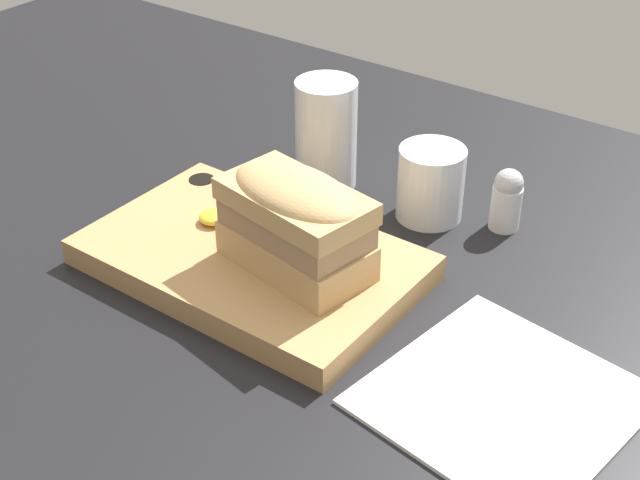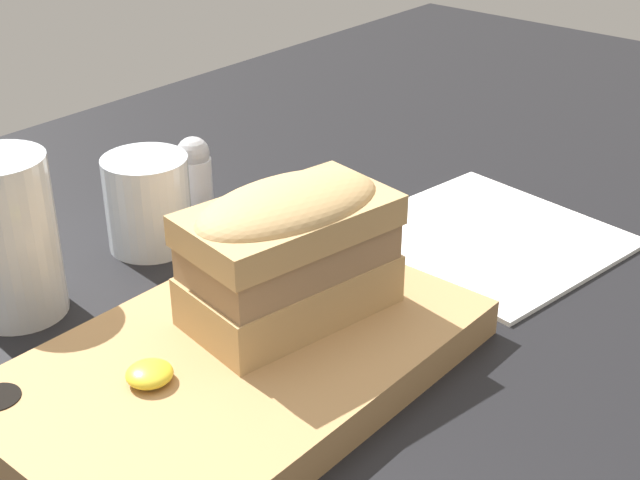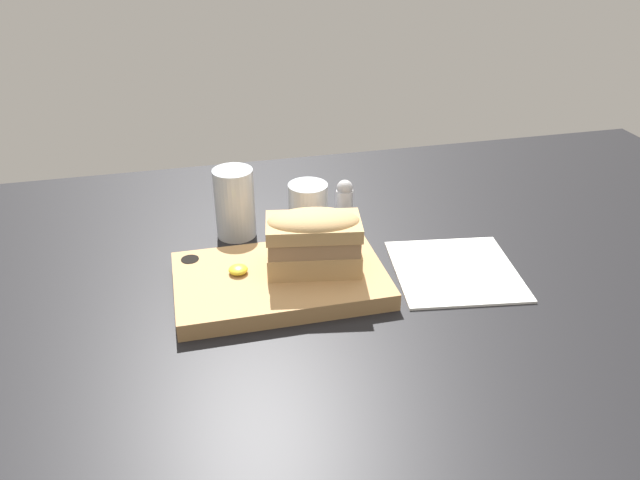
# 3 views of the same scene
# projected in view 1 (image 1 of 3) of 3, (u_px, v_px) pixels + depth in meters

# --- Properties ---
(dining_table) EXTENTS (1.80, 0.99, 0.02)m
(dining_table) POSITION_uv_depth(u_px,v_px,m) (321.00, 298.00, 0.84)
(dining_table) COLOR black
(dining_table) RESTS_ON ground
(serving_board) EXTENTS (0.31, 0.20, 0.03)m
(serving_board) POSITION_uv_depth(u_px,v_px,m) (251.00, 259.00, 0.86)
(serving_board) COLOR tan
(serving_board) RESTS_ON dining_table
(sandwich) EXTENTS (0.15, 0.10, 0.09)m
(sandwich) POSITION_uv_depth(u_px,v_px,m) (296.00, 219.00, 0.80)
(sandwich) COLOR tan
(sandwich) RESTS_ON serving_board
(mustard_dollop) EXTENTS (0.03, 0.03, 0.01)m
(mustard_dollop) POSITION_uv_depth(u_px,v_px,m) (216.00, 215.00, 0.89)
(mustard_dollop) COLOR yellow
(mustard_dollop) RESTS_ON serving_board
(water_glass) EXTENTS (0.07, 0.07, 0.12)m
(water_glass) POSITION_uv_depth(u_px,v_px,m) (326.00, 141.00, 0.98)
(water_glass) COLOR silver
(water_glass) RESTS_ON dining_table
(wine_glass) EXTENTS (0.07, 0.07, 0.08)m
(wine_glass) POSITION_uv_depth(u_px,v_px,m) (430.00, 186.00, 0.93)
(wine_glass) COLOR silver
(wine_glass) RESTS_ON dining_table
(napkin) EXTENTS (0.22, 0.22, 0.00)m
(napkin) POSITION_uv_depth(u_px,v_px,m) (502.00, 399.00, 0.71)
(napkin) COLOR white
(napkin) RESTS_ON dining_table
(salt_shaker) EXTENTS (0.03, 0.03, 0.07)m
(salt_shaker) POSITION_uv_depth(u_px,v_px,m) (507.00, 199.00, 0.91)
(salt_shaker) COLOR white
(salt_shaker) RESTS_ON dining_table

